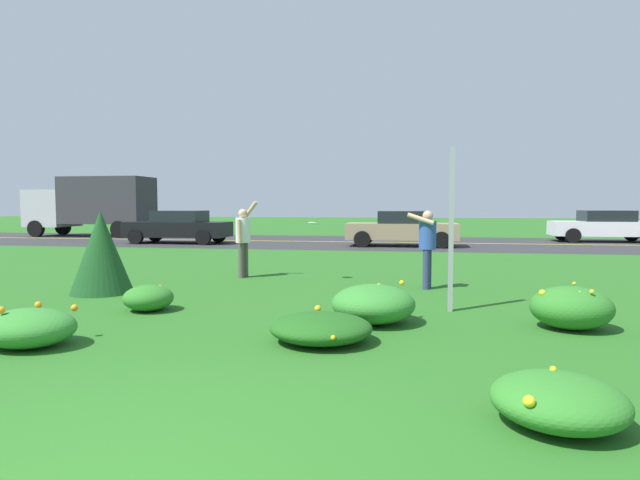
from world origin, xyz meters
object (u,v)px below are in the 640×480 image
object	(u,v)px
car_white_leftmost	(604,226)
car_tan_center_left	(402,228)
sign_post_near_path	(451,230)
car_black_center_right	(179,227)
frisbee_white	(314,223)
person_catcher_blue_shirt	(427,242)
person_thrower_white_shirt	(243,236)
box_truck_silver	(93,203)

from	to	relation	value
car_white_leftmost	car_tan_center_left	bearing A→B (deg)	-155.39
sign_post_near_path	car_black_center_right	distance (m)	17.20
frisbee_white	car_tan_center_left	distance (m)	10.50
sign_post_near_path	frisbee_white	xyz separation A→B (m)	(-2.76, 2.99, -0.01)
sign_post_near_path	person_catcher_blue_shirt	size ratio (longest dim) A/B	1.64
car_white_leftmost	frisbee_white	bearing A→B (deg)	-126.72
person_catcher_blue_shirt	car_white_leftmost	world-z (taller)	person_catcher_blue_shirt
person_thrower_white_shirt	car_white_leftmost	size ratio (longest dim) A/B	0.40
box_truck_silver	car_tan_center_left	bearing A→B (deg)	-13.93
sign_post_near_path	box_truck_silver	xyz separation A→B (m)	(-17.76, 17.49, 0.51)
car_white_leftmost	box_truck_silver	world-z (taller)	box_truck_silver
person_catcher_blue_shirt	sign_post_near_path	bearing A→B (deg)	-82.13
person_catcher_blue_shirt	car_black_center_right	xyz separation A→B (m)	(-10.54, 11.11, -0.20)
sign_post_near_path	box_truck_silver	bearing A→B (deg)	135.44
car_white_leftmost	car_black_center_right	world-z (taller)	same
person_thrower_white_shirt	car_tan_center_left	size ratio (longest dim) A/B	0.40
person_catcher_blue_shirt	box_truck_silver	distance (m)	23.20
person_thrower_white_shirt	frisbee_white	size ratio (longest dim) A/B	6.97
person_catcher_blue_shirt	box_truck_silver	bearing A→B (deg)	138.82
person_thrower_white_shirt	frisbee_white	bearing A→B (deg)	-6.66
person_catcher_blue_shirt	car_black_center_right	bearing A→B (deg)	133.48
person_catcher_blue_shirt	box_truck_silver	world-z (taller)	box_truck_silver
person_thrower_white_shirt	car_black_center_right	bearing A→B (deg)	122.11
person_catcher_blue_shirt	car_white_leftmost	distance (m)	17.41
box_truck_silver	car_black_center_right	bearing A→B (deg)	-31.00
sign_post_near_path	car_black_center_right	world-z (taller)	sign_post_near_path
person_catcher_blue_shirt	frisbee_white	bearing A→B (deg)	162.62
car_white_leftmost	person_catcher_blue_shirt	bearing A→B (deg)	-118.70
person_catcher_blue_shirt	car_black_center_right	world-z (taller)	person_catcher_blue_shirt
car_white_leftmost	car_tan_center_left	xyz separation A→B (m)	(-9.07, -4.15, 0.00)
person_thrower_white_shirt	car_black_center_right	size ratio (longest dim) A/B	0.40
sign_post_near_path	car_white_leftmost	bearing A→B (deg)	65.28
person_thrower_white_shirt	car_tan_center_left	world-z (taller)	person_thrower_white_shirt
person_thrower_white_shirt	car_black_center_right	world-z (taller)	person_thrower_white_shirt
frisbee_white	car_tan_center_left	bearing A→B (deg)	80.41
sign_post_near_path	box_truck_silver	size ratio (longest dim) A/B	0.39
person_catcher_blue_shirt	car_white_leftmost	xyz separation A→B (m)	(8.36, 15.27, -0.20)
frisbee_white	car_white_leftmost	distance (m)	18.10
person_thrower_white_shirt	box_truck_silver	xyz separation A→B (m)	(-13.28, 14.30, 0.84)
frisbee_white	car_white_leftmost	xyz separation A→B (m)	(10.82, 14.50, -0.54)
frisbee_white	box_truck_silver	xyz separation A→B (m)	(-15.00, 14.50, 0.53)
person_thrower_white_shirt	box_truck_silver	bearing A→B (deg)	132.88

